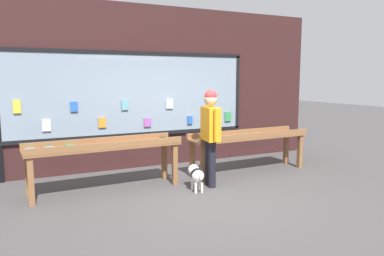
# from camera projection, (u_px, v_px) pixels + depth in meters

# --- Properties ---
(ground_plane) EXTENTS (40.00, 40.00, 0.00)m
(ground_plane) POSITION_uv_depth(u_px,v_px,m) (206.00, 193.00, 6.42)
(ground_plane) COLOR #474444
(shopfront_facade) EXTENTS (8.13, 0.29, 3.52)m
(shopfront_facade) POSITION_uv_depth(u_px,v_px,m) (152.00, 88.00, 8.28)
(shopfront_facade) COLOR #331919
(shopfront_facade) RESTS_ON ground_plane
(display_table_left) EXTENTS (2.67, 0.73, 0.90)m
(display_table_left) POSITION_uv_depth(u_px,v_px,m) (105.00, 150.00, 6.48)
(display_table_left) COLOR brown
(display_table_left) RESTS_ON ground_plane
(display_table_right) EXTENTS (2.67, 0.70, 0.87)m
(display_table_right) POSITION_uv_depth(u_px,v_px,m) (249.00, 139.00, 7.79)
(display_table_right) COLOR brown
(display_table_right) RESTS_ON ground_plane
(person_browsing) EXTENTS (0.28, 0.68, 1.76)m
(person_browsing) POSITION_uv_depth(u_px,v_px,m) (211.00, 130.00, 6.70)
(person_browsing) COLOR black
(person_browsing) RESTS_ON ground_plane
(small_dog) EXTENTS (0.28, 0.55, 0.43)m
(small_dog) POSITION_uv_depth(u_px,v_px,m) (196.00, 174.00, 6.54)
(small_dog) COLOR white
(small_dog) RESTS_ON ground_plane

